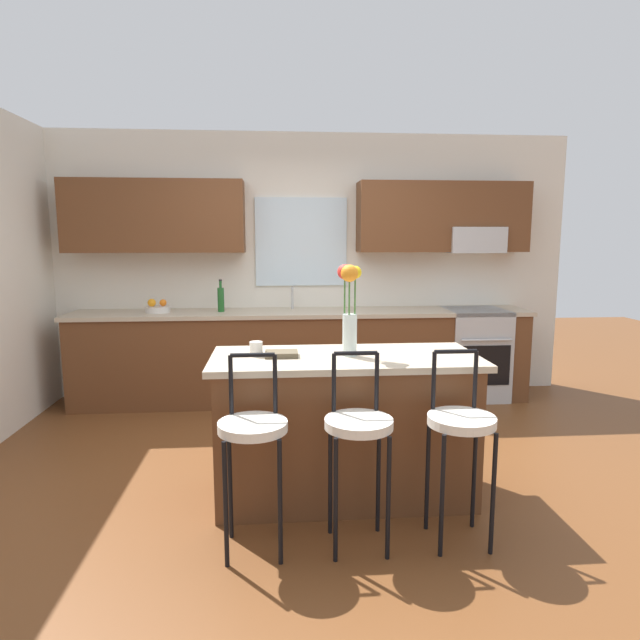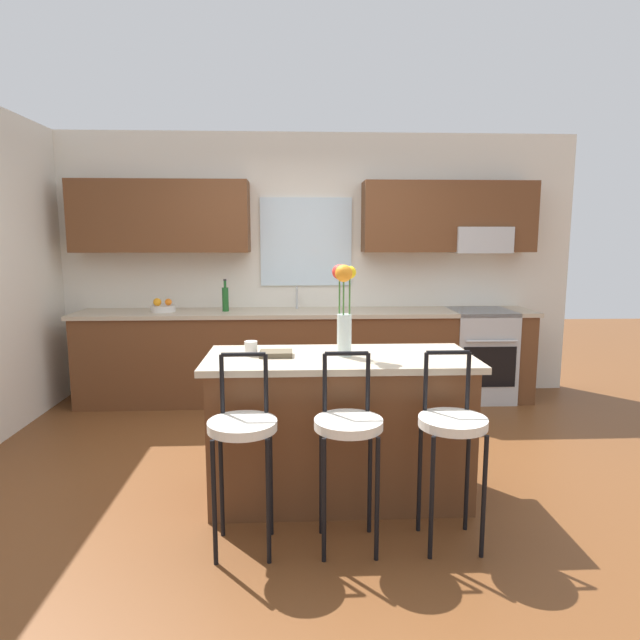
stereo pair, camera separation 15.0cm
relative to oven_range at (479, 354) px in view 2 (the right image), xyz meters
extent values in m
plane|color=brown|center=(-1.77, -1.68, -0.46)|extent=(14.00, 14.00, 0.00)
cube|color=silver|center=(-1.77, 0.38, 0.89)|extent=(5.60, 0.12, 2.70)
cube|color=brown|center=(-3.20, 0.15, 1.39)|extent=(1.73, 0.34, 0.70)
cube|color=brown|center=(-0.33, 0.15, 1.39)|extent=(1.73, 0.34, 0.70)
cube|color=silver|center=(-1.77, 0.31, 1.14)|extent=(0.94, 0.03, 0.90)
cube|color=#B7BABC|center=(0.00, 0.12, 1.16)|extent=(0.56, 0.36, 0.26)
cube|color=brown|center=(-1.77, 0.02, -0.02)|extent=(4.50, 0.60, 0.88)
cube|color=#BCAD93|center=(-1.77, 0.02, 0.44)|extent=(4.56, 0.64, 0.04)
cube|color=#B7BABC|center=(-1.87, 0.02, 0.39)|extent=(0.54, 0.38, 0.11)
cylinder|color=#B7BABC|center=(-1.87, 0.18, 0.57)|extent=(0.02, 0.02, 0.22)
cylinder|color=#B7BABC|center=(-1.87, 0.12, 0.68)|extent=(0.02, 0.12, 0.02)
cube|color=#B7BABC|center=(0.00, 0.00, 0.00)|extent=(0.60, 0.60, 0.92)
cube|color=black|center=(0.00, -0.29, -0.06)|extent=(0.52, 0.02, 0.40)
cylinder|color=#B7BABC|center=(0.00, -0.33, 0.20)|extent=(0.50, 0.02, 0.02)
cube|color=brown|center=(-1.61, -2.07, -0.02)|extent=(1.58, 0.64, 0.88)
cube|color=#BCAD93|center=(-1.61, -2.07, 0.44)|extent=(1.66, 0.72, 0.04)
cylinder|color=black|center=(-2.30, -2.79, -0.13)|extent=(0.02, 0.02, 0.66)
cylinder|color=black|center=(-2.03, -2.79, -0.13)|extent=(0.02, 0.02, 0.66)
cylinder|color=black|center=(-2.30, -2.52, -0.13)|extent=(0.02, 0.02, 0.66)
cylinder|color=black|center=(-2.03, -2.52, -0.13)|extent=(0.02, 0.02, 0.66)
cylinder|color=silver|center=(-2.16, -2.65, 0.23)|extent=(0.36, 0.36, 0.05)
cylinder|color=black|center=(-2.28, -2.52, 0.41)|extent=(0.02, 0.02, 0.32)
cylinder|color=black|center=(-2.04, -2.52, 0.41)|extent=(0.02, 0.02, 0.32)
cylinder|color=black|center=(-2.16, -2.52, 0.57)|extent=(0.23, 0.02, 0.02)
cylinder|color=black|center=(-1.75, -2.79, -0.13)|extent=(0.02, 0.02, 0.66)
cylinder|color=black|center=(-1.48, -2.79, -0.13)|extent=(0.02, 0.02, 0.66)
cylinder|color=black|center=(-1.75, -2.52, -0.13)|extent=(0.02, 0.02, 0.66)
cylinder|color=black|center=(-1.48, -2.52, -0.13)|extent=(0.02, 0.02, 0.66)
cylinder|color=silver|center=(-1.61, -2.65, 0.23)|extent=(0.36, 0.36, 0.05)
cylinder|color=black|center=(-1.73, -2.52, 0.41)|extent=(0.02, 0.02, 0.32)
cylinder|color=black|center=(-1.49, -2.52, 0.41)|extent=(0.02, 0.02, 0.32)
cylinder|color=black|center=(-1.61, -2.52, 0.57)|extent=(0.23, 0.02, 0.02)
cylinder|color=black|center=(-1.20, -2.79, -0.13)|extent=(0.02, 0.02, 0.66)
cylinder|color=black|center=(-0.93, -2.79, -0.13)|extent=(0.02, 0.02, 0.66)
cylinder|color=black|center=(-1.20, -2.52, -0.13)|extent=(0.02, 0.02, 0.66)
cylinder|color=black|center=(-0.93, -2.52, -0.13)|extent=(0.02, 0.02, 0.66)
cylinder|color=silver|center=(-1.06, -2.65, 0.23)|extent=(0.36, 0.36, 0.05)
cylinder|color=black|center=(-1.18, -2.52, 0.41)|extent=(0.02, 0.02, 0.32)
cylinder|color=black|center=(-0.94, -2.52, 0.41)|extent=(0.02, 0.02, 0.32)
cylinder|color=black|center=(-1.06, -2.52, 0.57)|extent=(0.23, 0.02, 0.02)
cylinder|color=silver|center=(-1.58, -2.08, 0.59)|extent=(0.09, 0.09, 0.26)
cylinder|color=#3D722D|center=(-1.55, -2.08, 0.76)|extent=(0.01, 0.01, 0.44)
sphere|color=yellow|center=(-1.55, -2.08, 0.98)|extent=(0.08, 0.08, 0.08)
cylinder|color=#3D722D|center=(-1.61, -2.04, 0.76)|extent=(0.01, 0.01, 0.44)
sphere|color=red|center=(-1.61, -2.04, 0.98)|extent=(0.09, 0.09, 0.09)
cylinder|color=#3D722D|center=(-1.59, -2.11, 0.76)|extent=(0.01, 0.01, 0.43)
sphere|color=orange|center=(-1.59, -2.11, 0.97)|extent=(0.10, 0.10, 0.10)
cylinder|color=silver|center=(-2.16, -2.04, 0.51)|extent=(0.08, 0.08, 0.09)
cube|color=brown|center=(-2.00, -2.07, 0.48)|extent=(0.20, 0.15, 0.03)
cylinder|color=silver|center=(-3.19, 0.02, 0.49)|extent=(0.24, 0.24, 0.06)
sphere|color=orange|center=(-3.14, 0.02, 0.56)|extent=(0.07, 0.07, 0.07)
sphere|color=orange|center=(-3.24, 0.02, 0.56)|extent=(0.08, 0.08, 0.08)
cylinder|color=#1E5923|center=(-2.57, 0.02, 0.58)|extent=(0.06, 0.06, 0.24)
cylinder|color=#1E5923|center=(-2.57, 0.02, 0.73)|extent=(0.03, 0.03, 0.07)
cylinder|color=black|center=(-2.57, 0.02, 0.77)|extent=(0.03, 0.03, 0.02)
camera|label=1|loc=(-2.03, -5.34, 1.18)|focal=30.41mm
camera|label=2|loc=(-1.88, -5.35, 1.18)|focal=30.41mm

